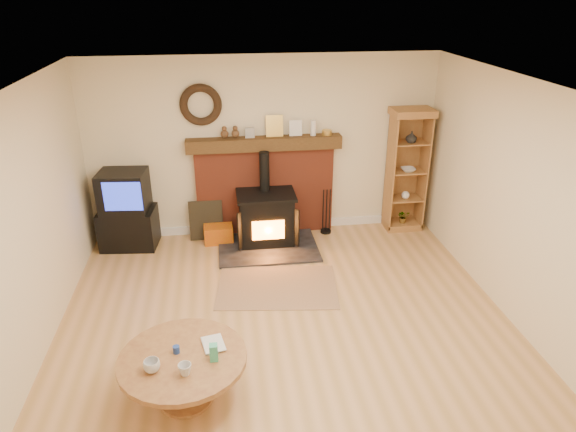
{
  "coord_description": "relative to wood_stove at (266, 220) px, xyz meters",
  "views": [
    {
      "loc": [
        -0.62,
        -4.35,
        3.45
      ],
      "look_at": [
        0.11,
        1.0,
        1.0
      ],
      "focal_mm": 32.0,
      "sensor_mm": 36.0,
      "label": 1
    }
  ],
  "objects": [
    {
      "name": "ground",
      "position": [
        0.02,
        -2.28,
        -0.37
      ],
      "size": [
        5.5,
        5.5,
        0.0
      ],
      "primitive_type": "plane",
      "color": "#B4874B",
      "rests_on": "ground"
    },
    {
      "name": "room_shell",
      "position": [
        0.01,
        -2.18,
        1.34
      ],
      "size": [
        5.02,
        5.52,
        2.61
      ],
      "color": "beige",
      "rests_on": "ground"
    },
    {
      "name": "chimney_breast",
      "position": [
        0.02,
        0.39,
        0.43
      ],
      "size": [
        2.2,
        0.22,
        1.78
      ],
      "color": "#993C27",
      "rests_on": "ground"
    },
    {
      "name": "wood_stove",
      "position": [
        0.0,
        0.0,
        0.0
      ],
      "size": [
        1.4,
        1.0,
        1.32
      ],
      "color": "black",
      "rests_on": "ground"
    },
    {
      "name": "area_rug",
      "position": [
        0.01,
        -1.21,
        -0.37
      ],
      "size": [
        1.58,
        1.18,
        0.01
      ],
      "primitive_type": "cube",
      "rotation": [
        0.0,
        0.0,
        -0.12
      ],
      "color": "brown",
      "rests_on": "ground"
    },
    {
      "name": "tv_unit",
      "position": [
        -1.95,
        0.19,
        0.16
      ],
      "size": [
        0.81,
        0.61,
        1.12
      ],
      "color": "black",
      "rests_on": "ground"
    },
    {
      "name": "curio_cabinet",
      "position": [
        2.12,
        0.28,
        0.55
      ],
      "size": [
        0.59,
        0.43,
        1.84
      ],
      "color": "#965A31",
      "rests_on": "ground"
    },
    {
      "name": "firelog_box",
      "position": [
        -0.69,
        0.12,
        -0.25
      ],
      "size": [
        0.42,
        0.27,
        0.26
      ],
      "primitive_type": "cube",
      "rotation": [
        0.0,
        0.0,
        0.03
      ],
      "color": "#C58B08",
      "rests_on": "ground"
    },
    {
      "name": "leaning_painting",
      "position": [
        -0.86,
        0.27,
        -0.08
      ],
      "size": [
        0.49,
        0.13,
        0.58
      ],
      "primitive_type": "cube",
      "rotation": [
        -0.17,
        0.0,
        0.0
      ],
      "color": "black",
      "rests_on": "ground"
    },
    {
      "name": "fire_tools",
      "position": [
        0.92,
        0.22,
        -0.24
      ],
      "size": [
        0.16,
        0.16,
        0.7
      ],
      "color": "black",
      "rests_on": "ground"
    },
    {
      "name": "coffee_table",
      "position": [
        -1.03,
        -2.97,
        0.01
      ],
      "size": [
        1.13,
        1.13,
        0.64
      ],
      "color": "brown",
      "rests_on": "ground"
    }
  ]
}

